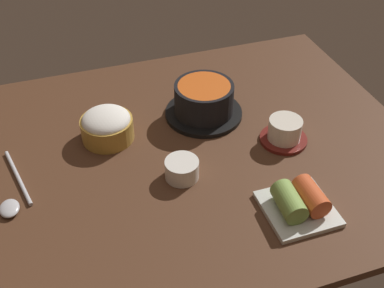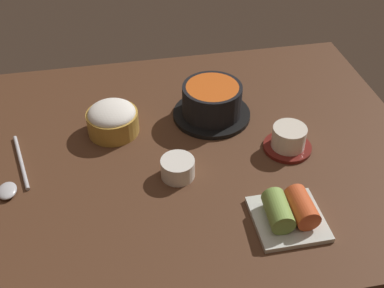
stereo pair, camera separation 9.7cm
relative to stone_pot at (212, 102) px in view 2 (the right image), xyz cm
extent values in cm
cube|color=#4C2D1C|center=(-8.94, -10.37, -4.87)|extent=(100.00, 76.00, 2.00)
cylinder|color=black|center=(0.00, 0.00, -3.35)|extent=(17.48, 17.48, 1.03)
cylinder|color=black|center=(0.00, 0.00, 0.62)|extent=(13.23, 13.23, 6.91)
cylinder|color=#D15619|center=(0.00, 0.00, 3.77)|extent=(11.65, 11.65, 0.60)
cylinder|color=#B78C38|center=(-22.19, -1.31, -1.44)|extent=(11.10, 11.10, 4.85)
ellipsoid|color=white|center=(-22.19, -1.31, 0.98)|extent=(10.21, 10.21, 3.89)
cylinder|color=maroon|center=(13.04, -14.10, -3.47)|extent=(10.08, 10.08, 0.80)
cylinder|color=silver|center=(13.04, -14.10, -0.77)|extent=(7.00, 7.00, 4.60)
cylinder|color=#C6D18C|center=(13.04, -14.10, 1.23)|extent=(5.95, 5.95, 0.40)
cylinder|color=white|center=(-10.82, -17.77, -1.90)|extent=(6.66, 6.66, 3.93)
cylinder|color=#B73323|center=(-10.82, -17.77, -0.24)|extent=(5.46, 5.46, 0.50)
cube|color=silver|center=(6.41, -33.00, -3.37)|extent=(12.36, 12.36, 1.00)
cylinder|color=#7A9E47|center=(4.25, -33.00, -0.74)|extent=(4.64, 7.63, 4.25)
cylinder|color=#C64C23|center=(8.58, -33.00, -0.74)|extent=(4.39, 7.49, 4.25)
cylinder|color=#B7B7BC|center=(-41.34, -8.16, -3.47)|extent=(4.52, 16.72, 0.80)
ellipsoid|color=#B7B7BC|center=(-43.21, -16.43, -3.15)|extent=(3.60, 4.68, 1.26)
camera|label=1|loc=(-30.65, -83.09, 62.03)|focal=45.14mm
camera|label=2|loc=(-21.23, -85.58, 62.03)|focal=45.14mm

